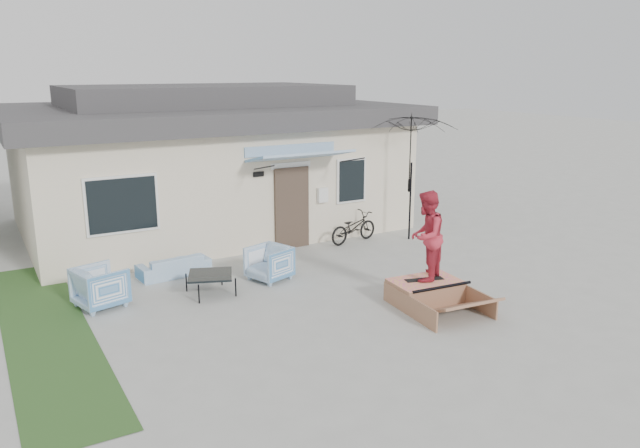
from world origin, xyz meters
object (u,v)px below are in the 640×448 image
skate_ramp (425,291)px  skateboard (424,279)px  bicycle (353,224)px  skater (426,234)px  patio_umbrella (411,176)px  armchair_right (269,262)px  armchair_left (100,285)px  coffee_table (211,284)px  loveseat (174,262)px

skate_ramp → skateboard: (0.00, 0.04, 0.25)m
bicycle → skate_ramp: size_ratio=0.87×
skate_ramp → skater: bearing=90.0°
patio_umbrella → skater: bearing=-124.4°
bicycle → patio_umbrella: (1.48, -0.50, 1.25)m
bicycle → patio_umbrella: size_ratio=0.60×
patio_umbrella → armchair_right: bearing=-166.8°
armchair_left → coffee_table: (2.09, -0.41, -0.23)m
patio_umbrella → skate_ramp: size_ratio=1.45×
armchair_left → armchair_right: (3.51, -0.21, -0.03)m
armchair_left → bicycle: bicycle is taller
coffee_table → patio_umbrella: bearing=12.0°
loveseat → armchair_left: size_ratio=1.79×
armchair_left → skateboard: armchair_left is taller
loveseat → coffee_table: loveseat is taller
patio_umbrella → skate_ramp: patio_umbrella is taller
loveseat → patio_umbrella: patio_umbrella is taller
armchair_left → armchair_right: size_ratio=1.07×
loveseat → bicycle: bearing=177.9°
skate_ramp → skater: 1.16m
skateboard → skater: (-0.00, 0.00, 0.91)m
armchair_left → coffee_table: bearing=-116.4°
coffee_table → skater: skater is taller
armchair_right → skater: skater is taller
coffee_table → skate_ramp: (3.53, -2.56, 0.01)m
armchair_left → bicycle: bearing=-93.6°
coffee_table → skater: 4.49m
skate_ramp → skateboard: bearing=90.0°
armchair_right → skate_ramp: 3.48m
armchair_left → patio_umbrella: (8.24, 0.90, 1.30)m
armchair_right → coffee_table: size_ratio=0.96×
patio_umbrella → bicycle: bearing=161.4°
coffee_table → bicycle: bicycle is taller
skate_ramp → coffee_table: bearing=148.7°
loveseat → armchair_right: (1.73, -1.32, 0.11)m
loveseat → coffee_table: (0.31, -1.52, -0.10)m
loveseat → patio_umbrella: (6.45, -0.21, 1.44)m
armchair_right → skater: (2.11, -2.71, 0.97)m
armchair_left → patio_umbrella: bearing=-99.1°
armchair_right → skate_ramp: armchair_right is taller
coffee_table → skate_ramp: 4.36m
armchair_right → skate_ramp: bearing=18.3°
loveseat → skater: (3.84, -4.04, 1.07)m
loveseat → skate_ramp: loveseat is taller
coffee_table → armchair_right: bearing=7.9°
loveseat → armchair_left: bearing=26.6°
skater → skate_ramp: bearing=51.1°
bicycle → armchair_right: bearing=105.7°
armchair_right → skateboard: size_ratio=1.07×
coffee_table → skateboard: 4.34m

